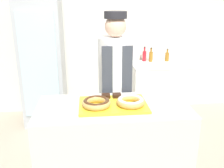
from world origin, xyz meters
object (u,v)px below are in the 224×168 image
Objects in this scene: serving_tray at (113,105)px; brownie_back_left at (106,96)px; donut_chocolate_glaze at (96,102)px; bottle_red at (144,56)px; chest_freezer at (158,90)px; beverage_fridge at (43,64)px; bottle_amber_b at (151,56)px; donut_light_glaze at (131,101)px; baker_person at (115,86)px; bottle_amber at (167,56)px; brownie_back_right at (117,95)px.

serving_tray is 0.17m from brownie_back_left.
donut_chocolate_glaze is 1.06× the size of bottle_red.
bottle_red is at bearing 132.11° from chest_freezer.
beverage_fridge reaches higher than donut_chocolate_glaze.
bottle_amber_b is (-0.10, 0.17, 0.54)m from chest_freezer.
donut_light_glaze is at bearing -109.19° from bottle_amber_b.
donut_light_glaze is 0.65m from baker_person.
donut_light_glaze is at bearing -116.09° from bottle_amber.
donut_light_glaze is 1.06× the size of bottle_red.
serving_tray is at bearing -108.89° from brownie_back_right.
bottle_red is at bearing 173.97° from bottle_amber.
chest_freezer is at bearing -135.42° from bottle_amber.
bottle_amber is at bearing 2.06° from bottle_amber_b.
bottle_amber_b is at bearing 70.81° from donut_light_glaze.
serving_tray reaches higher than chest_freezer.
chest_freezer is (1.09, 1.79, -0.56)m from donut_chocolate_glaze.
donut_light_glaze is 3.18× the size of brownie_back_left.
baker_person is (0.14, 0.44, -0.06)m from brownie_back_left.
donut_chocolate_glaze is 2.20m from bottle_amber_b.
bottle_amber is (1.03, 1.32, 0.04)m from baker_person.
baker_person is (0.24, 0.65, -0.08)m from donut_chocolate_glaze.
serving_tray is 2.10m from bottle_red.
serving_tray is 0.17m from donut_chocolate_glaze.
serving_tray is 2.97× the size of bottle_amber.
bottle_red is at bearing 64.58° from baker_person.
serving_tray is 2.04m from chest_freezer.
donut_chocolate_glaze is 0.29m from brownie_back_right.
serving_tray is 0.17m from brownie_back_right.
donut_chocolate_glaze is 1.94m from beverage_fridge.
baker_person is 1.50m from chest_freezer.
bottle_red is 0.38m from bottle_amber.
beverage_fridge is at bearing -172.13° from bottle_red.
serving_tray is 2.64× the size of bottle_amber_b.
beverage_fridge is 1.75m from bottle_amber_b.
serving_tray is 2.23m from bottle_amber.
bottle_amber reaches higher than chest_freezer.
donut_light_glaze is (0.31, 0.00, 0.00)m from donut_chocolate_glaze.
beverage_fridge is 1.91m from chest_freezer.
brownie_back_left is at bearing -116.93° from bottle_amber_b.
bottle_amber is at bearing 63.91° from donut_light_glaze.
bottle_red is at bearing 73.86° from donut_light_glaze.
bottle_red is (-0.20, 0.22, 0.54)m from chest_freezer.
donut_chocolate_glaze reaches higher than brownie_back_left.
serving_tray is at bearing 16.52° from donut_chocolate_glaze.
bottle_amber_b is at bearing 120.27° from chest_freezer.
bottle_red is (1.64, 0.23, 0.04)m from beverage_fridge.
bottle_amber_b is at bearing -26.76° from bottle_red.
bottle_amber reaches higher than donut_light_glaze.
bottle_amber_b is at bearing 5.79° from beverage_fridge.
donut_chocolate_glaze is at bearing -67.14° from beverage_fridge.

